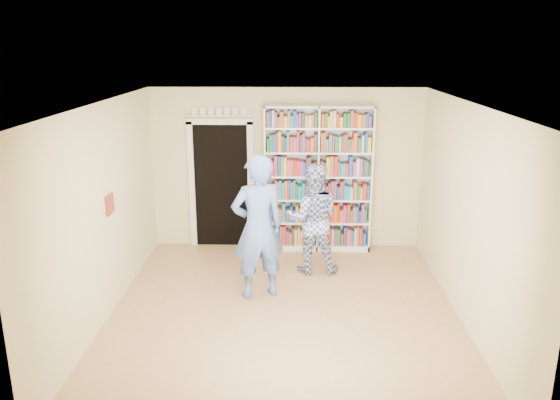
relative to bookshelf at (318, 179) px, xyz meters
The scene contains 11 objects.
floor 2.70m from the bookshelf, 102.55° to the right, with size 5.00×5.00×0.00m, color #A47B4F.
ceiling 2.82m from the bookshelf, 102.55° to the right, with size 5.00×5.00×0.00m, color white.
wall_back 0.56m from the bookshelf, 163.37° to the left, with size 4.50×4.50×0.00m, color beige.
wall_left 3.63m from the bookshelf, 139.78° to the right, with size 5.00×5.00×0.00m, color beige.
wall_right 2.92m from the bookshelf, 53.60° to the right, with size 5.00×5.00×0.00m, color beige.
bookshelf is the anchor object (origin of this frame).
doorway 1.63m from the bookshelf, behind, with size 1.10×0.08×2.43m.
wall_art 3.49m from the bookshelf, 142.07° to the right, with size 0.03×0.25×0.25m, color #622D1A.
man_blue 2.06m from the bookshelf, 115.56° to the right, with size 0.73×0.48×2.00m, color #5377B9.
man_plaid 1.05m from the bookshelf, 96.61° to the right, with size 0.82×0.64×1.68m, color #324698.
paper_sheet 1.18m from the bookshelf, 91.00° to the right, with size 0.19×0.01×0.27m, color white.
Camera 1 is at (0.10, -6.42, 3.38)m, focal length 35.00 mm.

